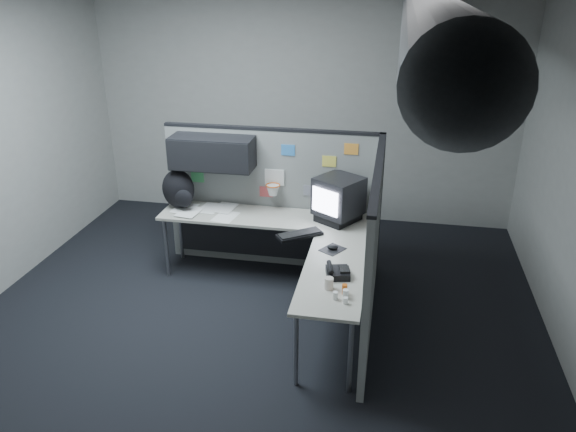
% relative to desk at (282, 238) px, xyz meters
% --- Properties ---
extents(room, '(5.62, 5.62, 3.22)m').
position_rel_desk_xyz_m(room, '(0.41, -0.70, 1.48)').
color(room, black).
rests_on(room, ground).
extents(partition_back, '(2.44, 0.42, 1.63)m').
position_rel_desk_xyz_m(partition_back, '(-0.40, 0.53, 0.38)').
color(partition_back, slate).
rests_on(partition_back, ground).
extents(partition_right, '(0.07, 2.23, 1.63)m').
position_rel_desk_xyz_m(partition_right, '(0.95, -0.49, 0.21)').
color(partition_right, slate).
rests_on(partition_right, ground).
extents(desk, '(2.31, 2.11, 0.73)m').
position_rel_desk_xyz_m(desk, '(0.00, 0.00, 0.00)').
color(desk, '#A5A395').
rests_on(desk, ground).
extents(monitor, '(0.58, 0.58, 0.48)m').
position_rel_desk_xyz_m(monitor, '(0.54, 0.31, 0.36)').
color(monitor, black).
rests_on(monitor, desk).
extents(keyboard, '(0.47, 0.41, 0.04)m').
position_rel_desk_xyz_m(keyboard, '(0.21, -0.15, 0.14)').
color(keyboard, black).
rests_on(keyboard, desk).
extents(mouse, '(0.27, 0.28, 0.05)m').
position_rel_desk_xyz_m(mouse, '(0.57, -0.39, 0.13)').
color(mouse, black).
rests_on(mouse, desk).
extents(phone, '(0.24, 0.25, 0.10)m').
position_rel_desk_xyz_m(phone, '(0.67, -0.88, 0.15)').
color(phone, black).
rests_on(phone, desk).
extents(bottles, '(0.14, 0.20, 0.09)m').
position_rel_desk_xyz_m(bottles, '(0.75, -1.23, 0.15)').
color(bottles, silver).
rests_on(bottles, desk).
extents(cup, '(0.09, 0.09, 0.10)m').
position_rel_desk_xyz_m(cup, '(0.62, -1.11, 0.17)').
color(cup, beige).
rests_on(cup, desk).
extents(papers, '(0.78, 0.57, 0.02)m').
position_rel_desk_xyz_m(papers, '(-0.91, 0.29, 0.12)').
color(papers, white).
rests_on(papers, desk).
extents(backpack, '(0.44, 0.39, 0.45)m').
position_rel_desk_xyz_m(backpack, '(-1.23, 0.32, 0.33)').
color(backpack, black).
rests_on(backpack, desk).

